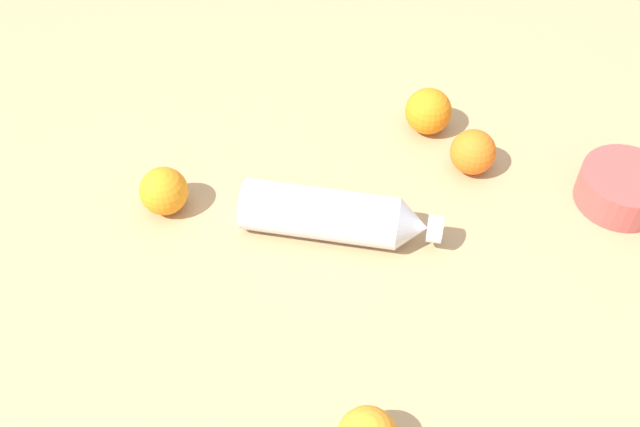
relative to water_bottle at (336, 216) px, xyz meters
name	(u,v)px	position (x,y,z in m)	size (l,w,h in m)	color
ground_plane	(306,246)	(0.02, -0.04, -0.04)	(2.40, 2.40, 0.00)	tan
water_bottle	(336,216)	(0.00, 0.00, 0.00)	(0.14, 0.27, 0.07)	silver
orange_0	(164,191)	(-0.08, -0.23, 0.00)	(0.07, 0.07, 0.07)	orange
orange_2	(428,111)	(-0.19, 0.17, 0.00)	(0.07, 0.07, 0.07)	orange
orange_3	(473,152)	(-0.10, 0.21, 0.00)	(0.07, 0.07, 0.07)	orange
ceramic_bowl	(623,188)	(-0.01, 0.41, -0.01)	(0.12, 0.12, 0.05)	#B24C47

